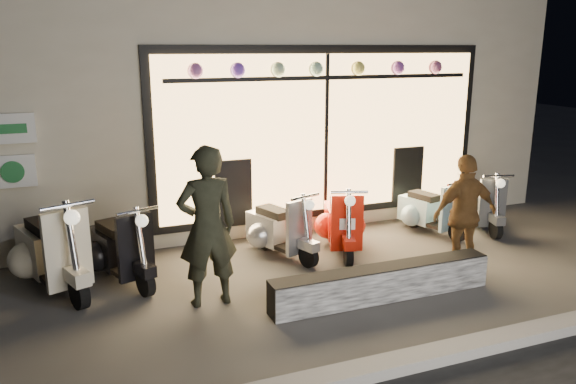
% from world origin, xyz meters
% --- Properties ---
extents(ground, '(40.00, 40.00, 0.00)m').
position_xyz_m(ground, '(0.00, 0.00, 0.00)').
color(ground, '#383533').
rests_on(ground, ground).
extents(kerb, '(40.00, 0.25, 0.12)m').
position_xyz_m(kerb, '(0.00, -2.00, 0.06)').
color(kerb, slate).
rests_on(kerb, ground).
extents(shop_building, '(10.20, 6.23, 4.20)m').
position_xyz_m(shop_building, '(0.00, 4.98, 2.10)').
color(shop_building, beige).
rests_on(shop_building, ground).
extents(graffiti_barrier, '(2.73, 0.28, 0.40)m').
position_xyz_m(graffiti_barrier, '(0.33, -0.65, 0.20)').
color(graffiti_barrier, black).
rests_on(graffiti_barrier, ground).
extents(scooter_silver, '(0.70, 1.30, 0.93)m').
position_xyz_m(scooter_silver, '(-0.29, 1.20, 0.37)').
color(scooter_silver, black).
rests_on(scooter_silver, ground).
extents(scooter_red, '(0.73, 1.36, 0.98)m').
position_xyz_m(scooter_red, '(0.68, 1.09, 0.39)').
color(scooter_red, black).
rests_on(scooter_red, ground).
extents(scooter_black, '(0.76, 1.39, 1.00)m').
position_xyz_m(scooter_black, '(-2.45, 1.12, 0.40)').
color(scooter_black, black).
rests_on(scooter_black, ground).
extents(scooter_cream, '(0.88, 1.60, 1.15)m').
position_xyz_m(scooter_cream, '(-3.22, 1.16, 0.46)').
color(scooter_cream, black).
rests_on(scooter_cream, ground).
extents(scooter_blue, '(0.59, 1.23, 0.87)m').
position_xyz_m(scooter_blue, '(2.26, 1.29, 0.35)').
color(scooter_blue, black).
rests_on(scooter_blue, ground).
extents(scooter_grey, '(0.66, 1.32, 0.94)m').
position_xyz_m(scooter_grey, '(3.24, 1.23, 0.38)').
color(scooter_grey, black).
rests_on(scooter_grey, ground).
extents(man, '(0.68, 0.45, 1.83)m').
position_xyz_m(man, '(-1.55, -0.03, 0.92)').
color(man, black).
rests_on(man, ground).
extents(woman, '(0.92, 0.43, 1.54)m').
position_xyz_m(woman, '(1.75, -0.26, 0.77)').
color(woman, brown).
rests_on(woman, ground).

